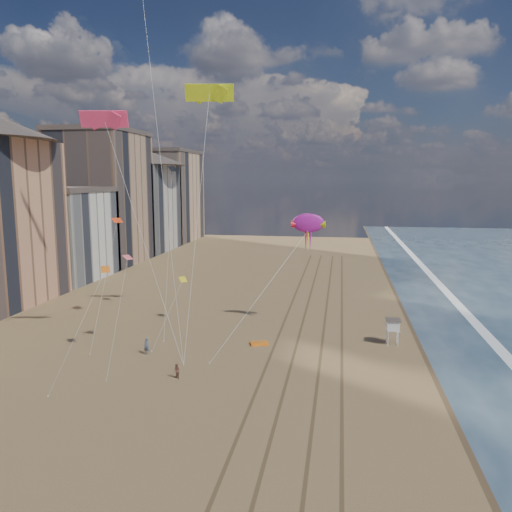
{
  "coord_description": "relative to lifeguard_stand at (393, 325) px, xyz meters",
  "views": [
    {
      "loc": [
        5.73,
        -30.59,
        18.33
      ],
      "look_at": [
        -3.92,
        26.0,
        9.5
      ],
      "focal_mm": 35.0,
      "sensor_mm": 36.0,
      "label": 1
    }
  ],
  "objects": [
    {
      "name": "small_kites",
      "position": [
        -29.19,
        -0.21,
        9.94
      ],
      "size": [
        9.33,
        15.67,
        14.56
      ],
      "color": "orange",
      "rests_on": "ground"
    },
    {
      "name": "lifeguard_stand",
      "position": [
        0.0,
        0.0,
        0.0
      ],
      "size": [
        1.63,
        1.63,
        2.94
      ],
      "color": "white",
      "rests_on": "ground"
    },
    {
      "name": "show_kite",
      "position": [
        -9.87,
        4.23,
        10.86
      ],
      "size": [
        6.52,
        7.14,
        20.15
      ],
      "color": "#AC1A97",
      "rests_on": "ground"
    },
    {
      "name": "kite_flyer_a",
      "position": [
        -25.9,
        -7.65,
        -1.36
      ],
      "size": [
        0.7,
        0.49,
        1.82
      ],
      "primitive_type": "imported",
      "rotation": [
        0.0,
        0.0,
        -0.08
      ],
      "color": "slate",
      "rests_on": "ground"
    },
    {
      "name": "parafoils",
      "position": [
        -25.21,
        -3.53,
        30.67
      ],
      "size": [
        12.79,
        13.0,
        20.89
      ],
      "color": "black",
      "rests_on": "ground"
    },
    {
      "name": "wet_sand",
      "position": [
        7.24,
        15.07,
        -2.26
      ],
      "size": [
        260.0,
        260.0,
        0.0
      ],
      "primitive_type": "plane",
      "color": "#42301E",
      "rests_on": "ground"
    },
    {
      "name": "foam",
      "position": [
        11.44,
        15.07,
        -2.26
      ],
      "size": [
        260.0,
        260.0,
        0.0
      ],
      "primitive_type": "plane",
      "color": "white",
      "rests_on": "ground"
    },
    {
      "name": "ground",
      "position": [
        -11.76,
        -24.93,
        -2.27
      ],
      "size": [
        260.0,
        260.0,
        0.0
      ],
      "primitive_type": "plane",
      "color": "brown",
      "rests_on": "ground"
    },
    {
      "name": "buildings",
      "position": [
        -57.5,
        40.66,
        11.29
      ],
      "size": [
        34.72,
        131.35,
        29.0
      ],
      "color": "#C6B284",
      "rests_on": "ground"
    },
    {
      "name": "grounded_kite",
      "position": [
        -14.7,
        -2.44,
        -2.15
      ],
      "size": [
        2.31,
        1.88,
        0.23
      ],
      "primitive_type": "cube",
      "rotation": [
        0.0,
        0.0,
        0.35
      ],
      "color": "orange",
      "rests_on": "ground"
    },
    {
      "name": "tracks",
      "position": [
        -9.21,
        5.07,
        -2.26
      ],
      "size": [
        7.68,
        120.0,
        0.01
      ],
      "color": "brown",
      "rests_on": "ground"
    },
    {
      "name": "kite_flyer_b",
      "position": [
        -20.69,
        -13.32,
        -1.53
      ],
      "size": [
        0.91,
        0.87,
        1.48
      ],
      "primitive_type": "imported",
      "rotation": [
        0.0,
        0.0,
        -0.62
      ],
      "color": "brown",
      "rests_on": "ground"
    }
  ]
}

